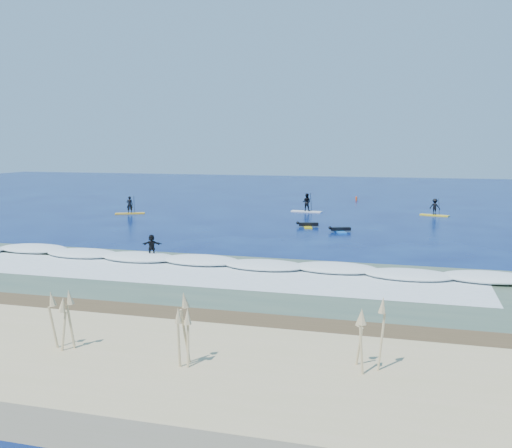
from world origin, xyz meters
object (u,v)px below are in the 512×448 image
(sup_paddler_left, at_px, (130,208))
(marker_buoy, at_px, (356,198))
(sup_paddler_right, at_px, (435,208))
(prone_paddler_far, at_px, (340,230))
(wave_surfer, at_px, (152,247))
(prone_paddler_near, at_px, (307,225))
(sup_paddler_center, at_px, (307,204))

(sup_paddler_left, bearing_deg, marker_buoy, 17.63)
(sup_paddler_right, height_order, prone_paddler_far, sup_paddler_right)
(wave_surfer, bearing_deg, sup_paddler_right, 40.91)
(sup_paddler_left, relative_size, prone_paddler_near, 1.21)
(sup_paddler_center, height_order, sup_paddler_right, sup_paddler_center)
(prone_paddler_far, bearing_deg, sup_paddler_right, -53.40)
(sup_paddler_right, bearing_deg, prone_paddler_near, -117.43)
(sup_paddler_left, height_order, wave_surfer, sup_paddler_left)
(sup_paddler_right, relative_size, marker_buoy, 4.75)
(wave_surfer, distance_m, marker_buoy, 40.80)
(prone_paddler_near, bearing_deg, prone_paddler_far, -138.73)
(sup_paddler_center, relative_size, marker_buoy, 5.42)
(prone_paddler_far, height_order, marker_buoy, marker_buoy)
(sup_paddler_right, bearing_deg, wave_surfer, -105.77)
(prone_paddler_near, xyz_separation_m, wave_surfer, (-6.76, -16.02, 0.63))
(prone_paddler_near, distance_m, marker_buoy, 23.93)
(sup_paddler_right, distance_m, marker_buoy, 15.80)
(prone_paddler_near, bearing_deg, marker_buoy, -20.16)
(prone_paddler_near, bearing_deg, sup_paddler_right, -60.51)
(prone_paddler_near, distance_m, wave_surfer, 17.40)
(sup_paddler_left, height_order, prone_paddler_near, sup_paddler_left)
(sup_paddler_left, bearing_deg, sup_paddler_center, -5.45)
(sup_paddler_left, bearing_deg, wave_surfer, -84.93)
(prone_paddler_near, height_order, marker_buoy, marker_buoy)
(prone_paddler_near, relative_size, wave_surfer, 1.21)
(wave_surfer, bearing_deg, prone_paddler_near, 51.08)
(sup_paddler_center, height_order, marker_buoy, sup_paddler_center)
(sup_paddler_right, relative_size, wave_surfer, 1.40)
(sup_paddler_left, distance_m, sup_paddler_right, 30.31)
(sup_paddler_left, height_order, marker_buoy, sup_paddler_left)
(sup_paddler_center, bearing_deg, prone_paddler_far, -62.37)
(sup_paddler_left, xyz_separation_m, wave_surfer, (12.13, -20.20, 0.16))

